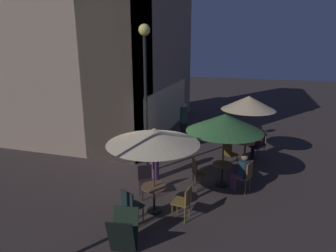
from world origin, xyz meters
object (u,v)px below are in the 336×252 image
at_px(patron_seated_1, 258,140).
at_px(patron_standing_2, 155,154).
at_px(cafe_chair_3, 130,204).
at_px(cafe_chair_4, 184,200).
at_px(cafe_table_2, 245,148).
at_px(patio_umbrella_0, 225,123).
at_px(patron_seated_0, 242,170).
at_px(cafe_table_1, 154,194).
at_px(cafe_chair_1, 246,174).
at_px(cafe_chair_6, 260,143).
at_px(patron_standing_3, 184,123).
at_px(patio_umbrella_1, 153,137).
at_px(cafe_chair_0, 197,171).
at_px(cafe_chair_2, 146,178).
at_px(patio_umbrella_2, 248,103).
at_px(menu_sandwich_board, 123,232).
at_px(cafe_table_0, 222,171).
at_px(cafe_chair_5, 229,152).
at_px(street_lamp_near_corner, 145,71).

height_order(patron_seated_1, patron_standing_2, patron_standing_2).
xyz_separation_m(cafe_chair_3, cafe_chair_4, (0.63, -1.16, -0.05)).
relative_size(cafe_table_2, patio_umbrella_0, 0.33).
distance_m(patron_seated_0, patron_seated_1, 2.95).
distance_m(cafe_table_1, cafe_chair_1, 2.84).
bearing_deg(cafe_table_2, patron_seated_1, -38.54).
distance_m(cafe_chair_3, cafe_chair_6, 6.30).
xyz_separation_m(patron_seated_0, patron_standing_3, (3.80, 2.69, 0.24)).
height_order(patio_umbrella_1, cafe_chair_0, patio_umbrella_1).
distance_m(cafe_chair_2, patron_standing_2, 1.14).
xyz_separation_m(patio_umbrella_2, cafe_chair_3, (-4.89, 2.45, -1.64)).
bearing_deg(cafe_chair_4, patio_umbrella_0, -100.59).
height_order(cafe_chair_1, patron_standing_2, patron_standing_2).
relative_size(cafe_chair_3, cafe_chair_6, 0.99).
height_order(cafe_chair_3, patron_standing_3, patron_standing_3).
height_order(patio_umbrella_0, cafe_chair_4, patio_umbrella_0).
relative_size(menu_sandwich_board, cafe_chair_1, 0.89).
height_order(cafe_chair_3, patron_seated_0, patron_seated_0).
height_order(cafe_chair_2, patron_seated_1, patron_seated_1).
xyz_separation_m(menu_sandwich_board, patio_umbrella_0, (3.60, -1.64, 1.57)).
distance_m(cafe_chair_4, patron_seated_1, 5.12).
bearing_deg(cafe_table_0, cafe_chair_4, 161.94).
bearing_deg(menu_sandwich_board, patio_umbrella_0, -34.40).
relative_size(cafe_chair_1, patron_standing_2, 0.57).
height_order(cafe_table_1, cafe_chair_4, cafe_chair_4).
distance_m(cafe_chair_1, patron_seated_1, 2.99).
height_order(cafe_chair_1, cafe_chair_5, cafe_chair_1).
relative_size(patio_umbrella_0, patio_umbrella_2, 0.92).
bearing_deg(cafe_chair_1, patio_umbrella_0, 0.00).
bearing_deg(cafe_chair_0, cafe_chair_6, 29.68).
relative_size(menu_sandwich_board, patron_standing_2, 0.51).
relative_size(patio_umbrella_1, patio_umbrella_2, 0.93).
xyz_separation_m(cafe_chair_1, cafe_chair_3, (-2.48, 2.58, -0.00)).
relative_size(cafe_table_2, patio_umbrella_1, 0.33).
xyz_separation_m(cafe_table_1, cafe_chair_1, (1.74, -2.25, 0.08)).
bearing_deg(street_lamp_near_corner, patio_umbrella_1, -155.03).
xyz_separation_m(cafe_table_0, patio_umbrella_1, (-2.00, 1.52, 1.60)).
distance_m(cafe_table_2, cafe_chair_3, 5.47).
relative_size(cafe_table_0, cafe_chair_6, 0.75).
bearing_deg(cafe_chair_2, patio_umbrella_2, 107.63).
xyz_separation_m(cafe_chair_0, patron_seated_1, (3.12, -1.73, 0.14)).
xyz_separation_m(cafe_table_2, patron_standing_3, (1.43, 2.70, 0.38)).
height_order(patio_umbrella_0, patron_standing_2, patio_umbrella_0).
height_order(patio_umbrella_0, cafe_chair_1, patio_umbrella_0).
relative_size(cafe_chair_2, patron_standing_2, 0.53).
bearing_deg(cafe_table_0, patron_seated_1, -20.93).
xyz_separation_m(cafe_chair_1, cafe_chair_5, (1.76, 0.66, -0.04)).
bearing_deg(street_lamp_near_corner, cafe_chair_3, -166.73).
height_order(cafe_chair_3, patron_seated_1, patron_seated_1).
xyz_separation_m(cafe_chair_5, patron_seated_1, (1.21, -0.97, 0.19)).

